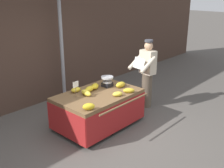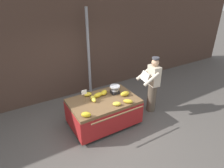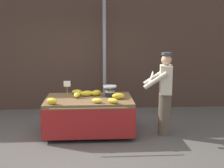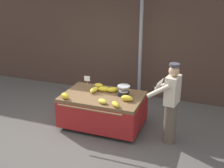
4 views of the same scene
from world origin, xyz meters
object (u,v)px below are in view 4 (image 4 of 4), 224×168
Objects in this scene: banana_bunch_2 at (104,89)px; banana_bunch_3 at (102,101)px; banana_bunch_1 at (127,98)px; banana_bunch_4 at (115,104)px; banana_bunch_0 at (99,85)px; street_pole at (140,49)px; banana_cart at (103,103)px; banana_bunch_6 at (65,96)px; price_sign at (87,80)px; banana_bunch_5 at (94,90)px; banana_bunch_7 at (113,90)px; vendor_person at (171,103)px; weighing_scale at (124,91)px.

banana_bunch_2 is 0.66m from banana_bunch_3.
banana_bunch_1 is 1.05× the size of banana_bunch_4.
banana_bunch_1 is (0.87, -0.52, 0.01)m from banana_bunch_0.
street_pole is 1.91m from banana_bunch_1.
banana_cart is 8.59× the size of banana_bunch_3.
banana_bunch_6 is at bearing -116.56° from banana_bunch_0.
banana_bunch_0 is (-0.66, -1.27, -0.65)m from street_pole.
banana_bunch_0 is 0.97m from banana_bunch_6.
price_sign is 1.61× the size of banana_bunch_3.
banana_bunch_3 is (0.16, -0.41, 0.25)m from banana_cart.
banana_bunch_2 is (0.22, -0.20, 0.01)m from banana_bunch_0.
banana_bunch_5 is at bearing -150.25° from banana_bunch_2.
banana_bunch_1 is 0.58m from banana_bunch_7.
banana_bunch_4 is at bearing -9.43° from banana_bunch_3.
banana_bunch_2 is at bearing 166.83° from vendor_person.
banana_bunch_1 is 0.94m from vendor_person.
weighing_scale is 0.91m from price_sign.
banana_bunch_2 is at bearing 5.07° from price_sign.
weighing_scale is 1.07× the size of banana_bunch_1.
banana_bunch_1 reaches higher than banana_bunch_3.
price_sign is 1.30× the size of banana_bunch_1.
banana_bunch_5 is at bearing 171.80° from vendor_person.
weighing_scale is 0.93× the size of banana_bunch_5.
street_pole is 13.85× the size of banana_bunch_3.
vendor_person is at bearing -57.86° from street_pole.
weighing_scale is at bearing 18.58° from banana_cart.
street_pole is 1.78m from price_sign.
banana_bunch_6 is (-1.09, -2.14, -0.64)m from street_pole.
banana_bunch_5 is 1.82m from vendor_person.
banana_bunch_6 reaches higher than banana_bunch_1.
banana_bunch_5 is at bearing -87.05° from banana_bunch_0.
banana_bunch_7 is at bearing 161.82° from weighing_scale.
banana_bunch_1 is 1.35m from banana_bunch_6.
weighing_scale is at bearing 4.36° from banana_bunch_5.
banana_bunch_3 is (0.21, -0.62, -0.01)m from banana_bunch_2.
vendor_person is (1.16, -1.84, -0.59)m from street_pole.
banana_bunch_0 is at bearing 50.62° from price_sign.
banana_bunch_6 is 1.11m from banana_bunch_7.
banana_bunch_6 reaches higher than banana_bunch_0.
banana_bunch_7 is at bearing 6.59° from price_sign.
banana_bunch_5 is (-0.20, -0.11, -0.00)m from banana_bunch_2.
banana_bunch_7 reaches higher than banana_bunch_0.
banana_cart is 7.95× the size of banana_bunch_6.
banana_bunch_3 is at bearing -89.25° from banana_bunch_7.
banana_bunch_4 is at bearing -34.44° from price_sign.
vendor_person is (1.60, -0.37, 0.05)m from banana_bunch_2.
banana_bunch_2 is (-0.44, -1.47, -0.64)m from street_pole.
price_sign is at bearing -129.38° from banana_bunch_0.
banana_bunch_3 is (-0.28, -0.56, -0.07)m from weighing_scale.
banana_bunch_2 reaches higher than banana_bunch_0.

